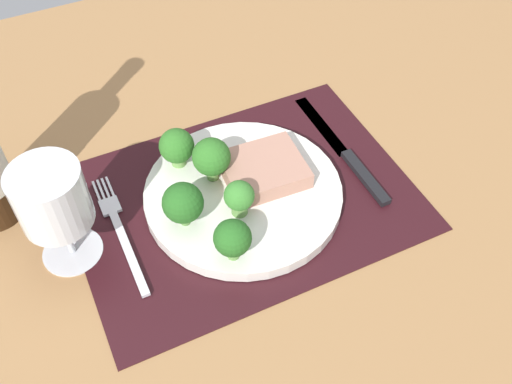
% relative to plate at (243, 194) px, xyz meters
% --- Properties ---
extents(ground_plane, '(1.40, 1.10, 0.03)m').
position_rel_plate_xyz_m(ground_plane, '(0.00, 0.00, -0.03)').
color(ground_plane, '#996D42').
extents(placemat, '(0.42, 0.31, 0.00)m').
position_rel_plate_xyz_m(placemat, '(0.00, 0.00, -0.01)').
color(placemat, black).
rests_on(placemat, ground_plane).
extents(plate, '(0.25, 0.25, 0.02)m').
position_rel_plate_xyz_m(plate, '(0.00, 0.00, 0.00)').
color(plate, silver).
rests_on(plate, placemat).
extents(steak, '(0.10, 0.09, 0.02)m').
position_rel_plate_xyz_m(steak, '(0.03, 0.01, 0.02)').
color(steak, tan).
rests_on(steak, plate).
extents(broccoli_front_edge, '(0.04, 0.04, 0.05)m').
position_rel_plate_xyz_m(broccoli_front_edge, '(-0.02, -0.03, 0.04)').
color(broccoli_front_edge, '#5B8942').
rests_on(broccoli_front_edge, plate).
extents(broccoli_back_left, '(0.05, 0.05, 0.06)m').
position_rel_plate_xyz_m(broccoli_back_left, '(-0.03, 0.04, 0.04)').
color(broccoli_back_left, '#5B8942').
rests_on(broccoli_back_left, plate).
extents(broccoli_near_steak, '(0.05, 0.05, 0.06)m').
position_rel_plate_xyz_m(broccoli_near_steak, '(-0.08, -0.02, 0.04)').
color(broccoli_near_steak, '#5B8942').
rests_on(broccoli_near_steak, plate).
extents(broccoli_near_fork, '(0.04, 0.04, 0.06)m').
position_rel_plate_xyz_m(broccoli_near_fork, '(-0.05, -0.09, 0.04)').
color(broccoli_near_fork, '#5B8942').
rests_on(broccoli_near_fork, plate).
extents(broccoli_center, '(0.05, 0.05, 0.05)m').
position_rel_plate_xyz_m(broccoli_center, '(-0.06, 0.08, 0.04)').
color(broccoli_center, '#6B994C').
rests_on(broccoli_center, plate).
extents(fork, '(0.02, 0.19, 0.01)m').
position_rel_plate_xyz_m(fork, '(-0.16, 0.01, -0.01)').
color(fork, silver).
rests_on(fork, placemat).
extents(knife, '(0.02, 0.23, 0.01)m').
position_rel_plate_xyz_m(knife, '(0.16, 0.01, -0.00)').
color(knife, black).
rests_on(knife, placemat).
extents(wine_glass, '(0.08, 0.08, 0.14)m').
position_rel_plate_xyz_m(wine_glass, '(-0.22, 0.01, 0.08)').
color(wine_glass, silver).
rests_on(wine_glass, ground_plane).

